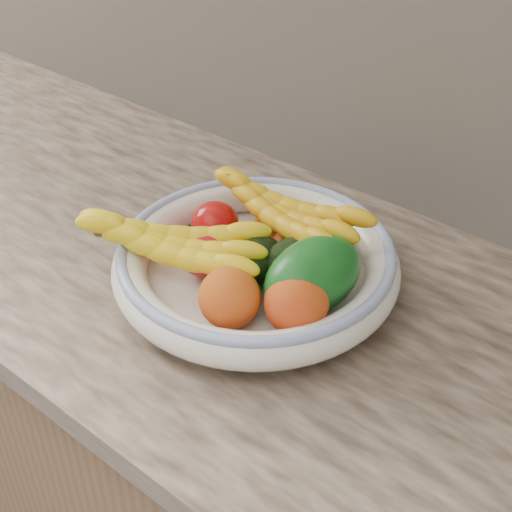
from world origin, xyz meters
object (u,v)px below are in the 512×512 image
object	(u,v)px
banana_bunch_front	(172,248)
banana_bunch_back	(283,216)
green_mango	(313,276)
fruit_bowl	(256,263)

from	to	relation	value
banana_bunch_front	banana_bunch_back	bearing A→B (deg)	34.62
green_mango	banana_bunch_back	xyz separation A→B (m)	(-0.10, 0.07, 0.01)
green_mango	banana_bunch_back	size ratio (longest dim) A/B	0.55
fruit_bowl	banana_bunch_back	world-z (taller)	banana_bunch_back
fruit_bowl	green_mango	bearing A→B (deg)	-2.42
green_mango	banana_bunch_front	bearing A→B (deg)	-147.33
green_mango	banana_bunch_front	xyz separation A→B (m)	(-0.18, -0.07, 0.01)
green_mango	banana_bunch_back	distance (m)	0.12
banana_bunch_back	fruit_bowl	bearing A→B (deg)	-82.08
banana_bunch_back	banana_bunch_front	xyz separation A→B (m)	(-0.07, -0.14, -0.01)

